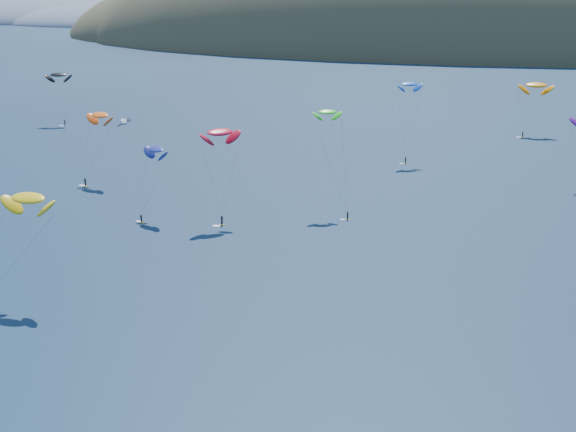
# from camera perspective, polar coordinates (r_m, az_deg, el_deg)

# --- Properties ---
(island) EXTENTS (730.00, 300.00, 210.00)m
(island) POSITION_cam_1_polar(r_m,az_deg,el_deg) (626.86, 14.21, 10.84)
(island) COLOR #3D3526
(island) RESTS_ON ground
(headland) EXTENTS (460.00, 250.00, 60.00)m
(headland) POSITION_cam_1_polar(r_m,az_deg,el_deg) (943.11, -17.54, 13.03)
(headland) COLOR slate
(headland) RESTS_ON ground
(sailboat) EXTENTS (8.77, 8.43, 10.50)m
(sailboat) POSITION_cam_1_polar(r_m,az_deg,el_deg) (298.91, -11.61, 6.68)
(sailboat) COLOR silver
(sailboat) RESTS_ON ground
(kitesurfer_1) EXTENTS (9.90, 11.88, 19.84)m
(kitesurfer_1) POSITION_cam_1_polar(r_m,az_deg,el_deg) (215.55, -13.23, 6.99)
(kitesurfer_1) COLOR gold
(kitesurfer_1) RESTS_ON ground
(kitesurfer_2) EXTENTS (10.72, 12.12, 20.06)m
(kitesurfer_2) POSITION_cam_1_polar(r_m,az_deg,el_deg) (140.45, -18.01, 1.21)
(kitesurfer_2) COLOR gold
(kitesurfer_2) RESTS_ON ground
(kitesurfer_3) EXTENTS (10.98, 12.34, 24.33)m
(kitesurfer_3) POSITION_cam_1_polar(r_m,az_deg,el_deg) (184.74, 2.82, 7.38)
(kitesurfer_3) COLOR gold
(kitesurfer_3) RESTS_ON ground
(kitesurfer_4) EXTENTS (8.26, 9.43, 24.18)m
(kitesurfer_4) POSITION_cam_1_polar(r_m,az_deg,el_deg) (235.26, 8.64, 9.25)
(kitesurfer_4) COLOR gold
(kitesurfer_4) RESTS_ON ground
(kitesurfer_9) EXTENTS (9.63, 10.79, 22.21)m
(kitesurfer_9) POSITION_cam_1_polar(r_m,az_deg,el_deg) (176.73, -4.87, 5.95)
(kitesurfer_9) COLOR gold
(kitesurfer_9) RESTS_ON ground
(kitesurfer_10) EXTENTS (8.57, 11.46, 17.39)m
(kitesurfer_10) POSITION_cam_1_polar(r_m,az_deg,el_deg) (182.24, -9.38, 4.70)
(kitesurfer_10) COLOR gold
(kitesurfer_10) RESTS_ON ground
(kitesurfer_11) EXTENTS (11.01, 11.19, 19.42)m
(kitesurfer_11) POSITION_cam_1_polar(r_m,az_deg,el_deg) (284.18, 17.23, 8.89)
(kitesurfer_11) COLOR gold
(kitesurfer_11) RESTS_ON ground
(kitesurfer_12) EXTENTS (9.92, 9.25, 19.87)m
(kitesurfer_12) POSITION_cam_1_polar(r_m,az_deg,el_deg) (302.00, -16.01, 9.63)
(kitesurfer_12) COLOR gold
(kitesurfer_12) RESTS_ON ground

